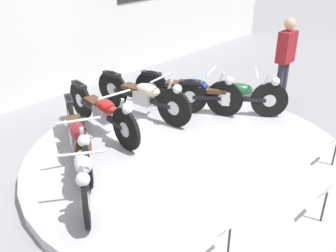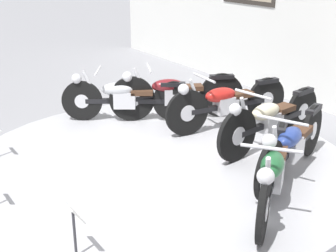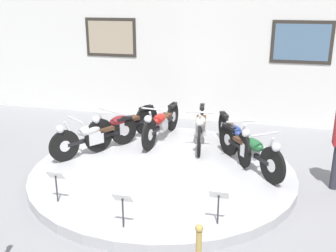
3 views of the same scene
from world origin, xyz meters
name	(u,v)px [view 1 (image 1 of 3)]	position (x,y,z in m)	size (l,w,h in m)	color
ground_plane	(188,165)	(0.00, 0.00, 0.00)	(60.00, 60.00, 0.00)	gray
display_platform	(188,160)	(0.00, 0.00, 0.08)	(4.69, 4.69, 0.16)	#ADADB2
motorcycle_silver	(84,165)	(-1.50, 0.36, 0.53)	(1.14, 1.65, 0.78)	black
motorcycle_maroon	(78,135)	(-1.15, 1.02, 0.56)	(0.93, 1.85, 0.81)	black
motorcycle_red	(103,111)	(-0.43, 1.41, 0.55)	(0.54, 1.99, 0.80)	black
motorcycle_cream	(144,95)	(0.43, 1.41, 0.55)	(0.54, 2.00, 0.80)	black
motorcycle_blue	(189,90)	(1.15, 1.02, 0.55)	(0.82, 1.86, 0.79)	black
motorcycle_green	(232,95)	(1.50, 0.37, 0.54)	(1.25, 1.59, 0.79)	black
info_placard_front_left	(230,232)	(-1.20, -1.59, 0.53)	(0.26, 0.11, 0.51)	#333338
info_placard_front_centre	(327,195)	(0.00, -2.00, 0.53)	(0.26, 0.11, 0.51)	#333338
visitor_standing	(285,56)	(3.00, 0.26, 0.91)	(0.36, 0.22, 1.62)	#2D2D38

